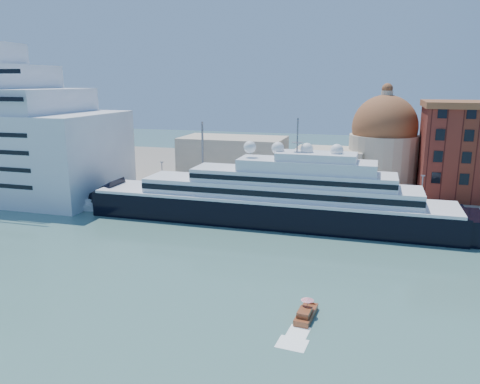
% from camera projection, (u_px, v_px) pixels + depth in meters
% --- Properties ---
extents(ground, '(400.00, 400.00, 0.00)m').
position_uv_depth(ground, '(245.00, 261.00, 79.61)').
color(ground, '#3B6660').
rests_on(ground, ground).
extents(quay, '(180.00, 10.00, 2.50)m').
position_uv_depth(quay, '(284.00, 205.00, 111.07)').
color(quay, gray).
rests_on(quay, ground).
extents(land, '(260.00, 72.00, 2.00)m').
position_uv_depth(land, '(309.00, 174.00, 149.41)').
color(land, slate).
rests_on(land, ground).
extents(quay_fence, '(180.00, 0.10, 1.20)m').
position_uv_depth(quay_fence, '(280.00, 202.00, 106.44)').
color(quay_fence, slate).
rests_on(quay_fence, quay).
extents(superyacht, '(88.63, 12.29, 26.49)m').
position_uv_depth(superyacht, '(257.00, 201.00, 101.09)').
color(superyacht, black).
rests_on(superyacht, ground).
extents(service_barge, '(13.11, 6.69, 2.82)m').
position_uv_depth(service_barge, '(81.00, 206.00, 112.03)').
color(service_barge, white).
rests_on(service_barge, ground).
extents(water_taxi, '(2.46, 5.94, 2.75)m').
position_uv_depth(water_taxi, '(306.00, 313.00, 60.37)').
color(water_taxi, maroon).
rests_on(water_taxi, ground).
extents(church, '(66.00, 18.00, 25.50)m').
position_uv_depth(church, '(324.00, 152.00, 129.24)').
color(church, beige).
rests_on(church, land).
extents(lamp_posts, '(120.80, 2.40, 18.00)m').
position_uv_depth(lamp_posts, '(231.00, 168.00, 110.93)').
color(lamp_posts, slate).
rests_on(lamp_posts, quay).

